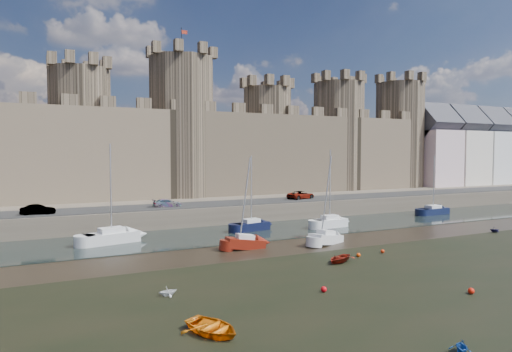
{
  "coord_description": "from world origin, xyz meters",
  "views": [
    {
      "loc": [
        -20.68,
        -26.25,
        9.86
      ],
      "look_at": [
        3.01,
        22.0,
        7.05
      ],
      "focal_mm": 32.0,
      "sensor_mm": 36.0,
      "label": 1
    }
  ],
  "objects_px": {
    "car_1": "(38,210)",
    "sailboat_5": "(326,237)",
    "dinghy_1": "(462,347)",
    "car_2": "(167,203)",
    "sailboat_2": "(330,222)",
    "sailboat_3": "(433,210)",
    "dinghy_0": "(212,328)",
    "sailboat_1": "(251,225)",
    "sailboat_4": "(245,242)",
    "sailboat_0": "(112,236)",
    "car_3": "(301,195)"
  },
  "relations": [
    {
      "from": "dinghy_1",
      "to": "sailboat_1",
      "type": "bearing_deg",
      "value": -51.92
    },
    {
      "from": "sailboat_1",
      "to": "sailboat_4",
      "type": "relative_size",
      "value": 1.0
    },
    {
      "from": "dinghy_1",
      "to": "sailboat_0",
      "type": "bearing_deg",
      "value": -25.29
    },
    {
      "from": "sailboat_0",
      "to": "sailboat_2",
      "type": "height_order",
      "value": "sailboat_0"
    },
    {
      "from": "sailboat_1",
      "to": "sailboat_2",
      "type": "distance_m",
      "value": 10.48
    },
    {
      "from": "car_3",
      "to": "sailboat_1",
      "type": "relative_size",
      "value": 0.5
    },
    {
      "from": "sailboat_1",
      "to": "sailboat_4",
      "type": "height_order",
      "value": "sailboat_1"
    },
    {
      "from": "car_1",
      "to": "sailboat_5",
      "type": "bearing_deg",
      "value": -116.88
    },
    {
      "from": "sailboat_1",
      "to": "sailboat_2",
      "type": "height_order",
      "value": "sailboat_2"
    },
    {
      "from": "car_1",
      "to": "sailboat_0",
      "type": "xyz_separation_m",
      "value": [
        7.02,
        -8.39,
        -2.3
      ]
    },
    {
      "from": "sailboat_1",
      "to": "dinghy_0",
      "type": "distance_m",
      "value": 32.42
    },
    {
      "from": "sailboat_0",
      "to": "dinghy_0",
      "type": "height_order",
      "value": "sailboat_0"
    },
    {
      "from": "sailboat_2",
      "to": "dinghy_1",
      "type": "relative_size",
      "value": 7.63
    },
    {
      "from": "sailboat_1",
      "to": "sailboat_5",
      "type": "height_order",
      "value": "sailboat_5"
    },
    {
      "from": "sailboat_5",
      "to": "dinghy_1",
      "type": "relative_size",
      "value": 7.14
    },
    {
      "from": "dinghy_1",
      "to": "sailboat_5",
      "type": "bearing_deg",
      "value": -63.6
    },
    {
      "from": "sailboat_0",
      "to": "dinghy_0",
      "type": "distance_m",
      "value": 27.77
    },
    {
      "from": "car_1",
      "to": "sailboat_5",
      "type": "xyz_separation_m",
      "value": [
        27.74,
        -18.58,
        -2.43
      ]
    },
    {
      "from": "car_2",
      "to": "car_3",
      "type": "xyz_separation_m",
      "value": [
        21.53,
        0.86,
        0.1
      ]
    },
    {
      "from": "car_1",
      "to": "sailboat_4",
      "type": "bearing_deg",
      "value": -125.04
    },
    {
      "from": "sailboat_1",
      "to": "sailboat_5",
      "type": "bearing_deg",
      "value": -80.06
    },
    {
      "from": "car_1",
      "to": "sailboat_2",
      "type": "distance_m",
      "value": 35.72
    },
    {
      "from": "car_2",
      "to": "car_3",
      "type": "relative_size",
      "value": 0.8
    },
    {
      "from": "car_1",
      "to": "sailboat_3",
      "type": "relative_size",
      "value": 0.41
    },
    {
      "from": "car_3",
      "to": "sailboat_0",
      "type": "xyz_separation_m",
      "value": [
        -30.12,
        -10.12,
        -2.33
      ]
    },
    {
      "from": "sailboat_2",
      "to": "sailboat_0",
      "type": "bearing_deg",
      "value": 172.89
    },
    {
      "from": "sailboat_5",
      "to": "sailboat_4",
      "type": "bearing_deg",
      "value": 148.38
    },
    {
      "from": "dinghy_0",
      "to": "sailboat_4",
      "type": "bearing_deg",
      "value": 38.24
    },
    {
      "from": "sailboat_1",
      "to": "dinghy_1",
      "type": "bearing_deg",
      "value": -108.73
    },
    {
      "from": "sailboat_4",
      "to": "sailboat_5",
      "type": "height_order",
      "value": "sailboat_5"
    },
    {
      "from": "sailboat_4",
      "to": "sailboat_2",
      "type": "bearing_deg",
      "value": 25.73
    },
    {
      "from": "dinghy_0",
      "to": "sailboat_1",
      "type": "bearing_deg",
      "value": 38.37
    },
    {
      "from": "sailboat_0",
      "to": "sailboat_5",
      "type": "xyz_separation_m",
      "value": [
        20.72,
        -10.19,
        -0.13
      ]
    },
    {
      "from": "sailboat_1",
      "to": "sailboat_0",
      "type": "bearing_deg",
      "value": 172.23
    },
    {
      "from": "sailboat_2",
      "to": "car_1",
      "type": "bearing_deg",
      "value": 160.08
    },
    {
      "from": "sailboat_0",
      "to": "sailboat_5",
      "type": "relative_size",
      "value": 1.13
    },
    {
      "from": "sailboat_2",
      "to": "sailboat_5",
      "type": "relative_size",
      "value": 1.07
    },
    {
      "from": "car_3",
      "to": "sailboat_0",
      "type": "bearing_deg",
      "value": 93.05
    },
    {
      "from": "car_1",
      "to": "sailboat_5",
      "type": "distance_m",
      "value": 33.47
    },
    {
      "from": "sailboat_2",
      "to": "sailboat_3",
      "type": "xyz_separation_m",
      "value": [
        21.82,
        2.98,
        -0.08
      ]
    },
    {
      "from": "car_2",
      "to": "sailboat_2",
      "type": "bearing_deg",
      "value": -118.63
    },
    {
      "from": "car_1",
      "to": "dinghy_0",
      "type": "relative_size",
      "value": 1.06
    },
    {
      "from": "sailboat_0",
      "to": "car_2",
      "type": "bearing_deg",
      "value": 34.47
    },
    {
      "from": "sailboat_0",
      "to": "sailboat_3",
      "type": "distance_m",
      "value": 48.97
    },
    {
      "from": "car_1",
      "to": "sailboat_1",
      "type": "height_order",
      "value": "sailboat_1"
    },
    {
      "from": "sailboat_3",
      "to": "car_2",
      "type": "bearing_deg",
      "value": 165.11
    },
    {
      "from": "car_1",
      "to": "sailboat_4",
      "type": "xyz_separation_m",
      "value": [
        18.88,
        -16.98,
        -2.42
      ]
    },
    {
      "from": "sailboat_5",
      "to": "sailboat_0",
      "type": "bearing_deg",
      "value": 132.4
    },
    {
      "from": "sailboat_3",
      "to": "dinghy_0",
      "type": "relative_size",
      "value": 2.6
    },
    {
      "from": "car_2",
      "to": "sailboat_0",
      "type": "xyz_separation_m",
      "value": [
        -8.59,
        -9.26,
        -2.23
      ]
    }
  ]
}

